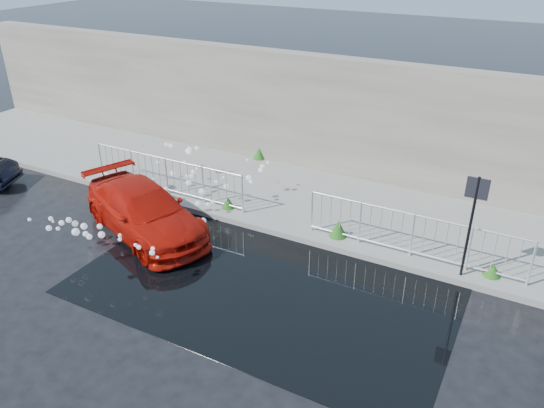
{
  "coord_description": "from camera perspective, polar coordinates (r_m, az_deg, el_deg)",
  "views": [
    {
      "loc": [
        5.09,
        -7.32,
        6.81
      ],
      "look_at": [
        -0.27,
        2.7,
        1.0
      ],
      "focal_mm": 35.0,
      "sensor_mm": 36.0,
      "label": 1
    }
  ],
  "objects": [
    {
      "name": "sign_post",
      "position": [
        11.63,
        20.8,
        -0.76
      ],
      "size": [
        0.45,
        0.06,
        2.5
      ],
      "color": "black",
      "rests_on": "ground"
    },
    {
      "name": "curb",
      "position": [
        13.33,
        1.63,
        -3.25
      ],
      "size": [
        30.0,
        0.25,
        0.16
      ],
      "primitive_type": "cube",
      "color": "slate",
      "rests_on": "ground"
    },
    {
      "name": "puddle",
      "position": [
        11.69,
        -0.61,
        -8.52
      ],
      "size": [
        8.0,
        5.0,
        0.01
      ],
      "primitive_type": "cube",
      "color": "black",
      "rests_on": "ground"
    },
    {
      "name": "weeds",
      "position": [
        14.49,
        3.22,
        0.47
      ],
      "size": [
        12.17,
        3.93,
        0.43
      ],
      "color": "#154C14",
      "rests_on": "pavement"
    },
    {
      "name": "retaining_wall",
      "position": [
        16.15,
        8.52,
        9.09
      ],
      "size": [
        30.0,
        0.6,
        3.5
      ],
      "primitive_type": "cube",
      "color": "#5D594E",
      "rests_on": "pavement"
    },
    {
      "name": "pavement",
      "position": [
        14.93,
        5.08,
        0.17
      ],
      "size": [
        30.0,
        4.0,
        0.15
      ],
      "primitive_type": "cube",
      "color": "slate",
      "rests_on": "ground"
    },
    {
      "name": "red_car",
      "position": [
        13.66,
        -13.56,
        -0.72
      ],
      "size": [
        4.54,
        3.18,
        1.22
      ],
      "primitive_type": "imported",
      "rotation": [
        0.0,
        0.0,
        1.18
      ],
      "color": "#A50F06",
      "rests_on": "ground"
    },
    {
      "name": "railing_left",
      "position": [
        15.28,
        -11.27,
        3.11
      ],
      "size": [
        5.05,
        0.05,
        1.1
      ],
      "color": "silver",
      "rests_on": "pavement"
    },
    {
      "name": "water_spray",
      "position": [
        14.2,
        -11.75,
        1.02
      ],
      "size": [
        3.59,
        5.6,
        1.03
      ],
      "color": "white",
      "rests_on": "ground"
    },
    {
      "name": "ground",
      "position": [
        11.22,
        -5.39,
        -10.43
      ],
      "size": [
        90.0,
        90.0,
        0.0
      ],
      "primitive_type": "plane",
      "color": "black",
      "rests_on": "ground"
    },
    {
      "name": "railing_right",
      "position": [
        12.45,
        14.86,
        -3.11
      ],
      "size": [
        5.05,
        0.05,
        1.1
      ],
      "color": "silver",
      "rests_on": "pavement"
    }
  ]
}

